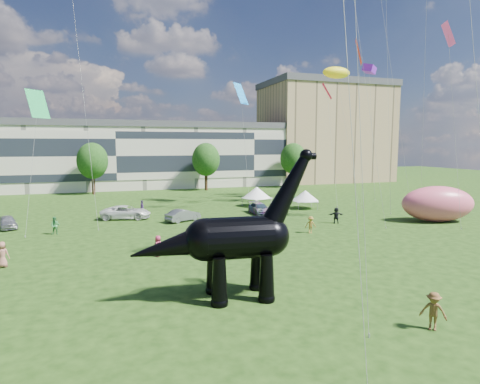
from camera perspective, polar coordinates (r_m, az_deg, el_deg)
name	(u,v)px	position (r m, az deg, el deg)	size (l,w,h in m)	color
ground	(286,293)	(24.10, 6.51, -14.05)	(220.00, 220.00, 0.00)	#16330C
terrace_row	(116,158)	(82.47, -17.27, 4.66)	(78.00, 11.00, 12.00)	beige
apartment_block	(325,134)	(98.78, 11.93, 8.01)	(28.00, 18.00, 22.00)	tan
tree_mid_left	(92,158)	(73.50, -20.27, 4.57)	(5.20, 5.20, 9.44)	#382314
tree_mid_right	(206,157)	(75.52, -4.87, 5.00)	(5.20, 5.20, 9.44)	#382314
tree_far_right	(293,156)	(81.60, 7.56, 5.09)	(5.20, 5.20, 9.44)	#382314
dinosaur_sculpture	(231,241)	(22.32, -1.27, -6.95)	(10.58, 3.12, 8.62)	black
car_silver	(7,222)	(47.59, -30.18, -3.71)	(1.56, 3.88, 1.32)	#A4A5A9
car_grey	(183,215)	(45.40, -8.11, -3.30)	(1.44, 4.14, 1.36)	slate
car_white	(126,212)	(48.18, -15.92, -2.80)	(2.58, 5.60, 1.56)	silver
car_dark	(260,209)	(49.65, 2.82, -2.39)	(1.89, 4.64, 1.35)	#595960
gazebo_near	(257,193)	(55.95, 2.38, -0.08)	(5.06, 5.06, 2.72)	white
gazebo_far	(305,196)	(54.49, 9.26, -0.52)	(4.12, 4.12, 2.48)	white
inflatable_pink	(438,204)	(49.81, 26.29, -1.52)	(7.97, 3.99, 3.99)	#F15D7B
visitors	(201,230)	(36.51, -5.58, -5.40)	(47.11, 44.93, 1.86)	#AB6755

